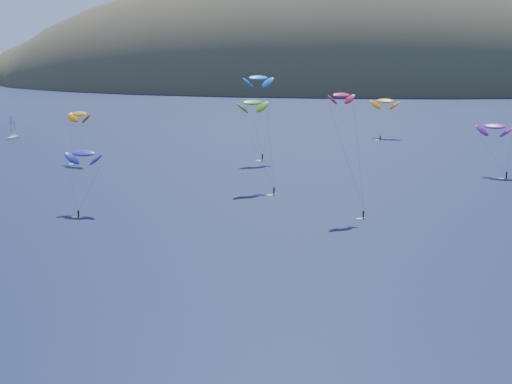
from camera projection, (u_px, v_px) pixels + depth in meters
The scene contains 9 objects.
island at pixel (360, 96), 605.67m from camera, with size 730.00×300.00×210.00m.
sailboat at pixel (13, 136), 274.39m from camera, with size 7.75×6.74×9.80m.
kitesurfer_1 at pixel (79, 114), 219.37m from camera, with size 10.06×10.00×17.69m.
kitesurfer_3 at pixel (252, 103), 182.77m from camera, with size 11.94×15.87×24.20m.
kitesurfer_4 at pixel (258, 78), 223.85m from camera, with size 10.92×9.38×28.49m.
kitesurfer_6 at pixel (495, 126), 200.56m from camera, with size 10.57×12.71×16.30m.
kitesurfer_9 at pixel (341, 96), 155.18m from camera, with size 9.46×10.81×27.59m.
kitesurfer_10 at pixel (84, 153), 158.58m from camera, with size 8.95×10.63×15.20m.
kitesurfer_11 at pixel (385, 101), 277.25m from camera, with size 12.00×15.89×17.04m.
Camera 1 is at (15.86, -52.82, 37.93)m, focal length 50.00 mm.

